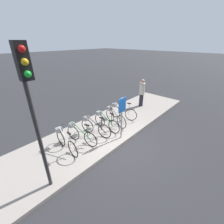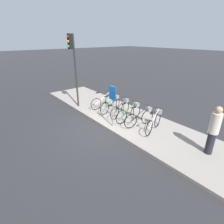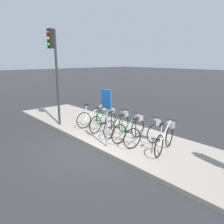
# 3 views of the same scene
# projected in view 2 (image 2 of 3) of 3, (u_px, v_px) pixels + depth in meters

# --- Properties ---
(ground_plane) EXTENTS (120.00, 120.00, 0.00)m
(ground_plane) POSITION_uv_depth(u_px,v_px,m) (104.00, 128.00, 8.19)
(ground_plane) COLOR #2D2D30
(sidewalk) EXTENTS (13.40, 2.88, 0.12)m
(sidewalk) POSITION_uv_depth(u_px,v_px,m) (126.00, 118.00, 9.00)
(sidewalk) COLOR #9E9389
(sidewalk) RESTS_ON ground_plane
(parked_bicycle_0) EXTENTS (0.46, 1.62, 1.00)m
(parked_bicycle_0) POSITION_uv_depth(u_px,v_px,m) (104.00, 100.00, 10.07)
(parked_bicycle_0) COLOR black
(parked_bicycle_0) RESTS_ON sidewalk
(parked_bicycle_1) EXTENTS (0.50, 1.60, 1.00)m
(parked_bicycle_1) POSITION_uv_depth(u_px,v_px,m) (111.00, 104.00, 9.57)
(parked_bicycle_1) COLOR black
(parked_bicycle_1) RESTS_ON sidewalk
(parked_bicycle_2) EXTENTS (0.53, 1.59, 1.00)m
(parked_bicycle_2) POSITION_uv_depth(u_px,v_px,m) (121.00, 108.00, 9.01)
(parked_bicycle_2) COLOR black
(parked_bicycle_2) RESTS_ON sidewalk
(parked_bicycle_3) EXTENTS (0.46, 1.63, 1.00)m
(parked_bicycle_3) POSITION_uv_depth(u_px,v_px,m) (130.00, 112.00, 8.49)
(parked_bicycle_3) COLOR black
(parked_bicycle_3) RESTS_ON sidewalk
(parked_bicycle_4) EXTENTS (0.47, 1.61, 1.00)m
(parked_bicycle_4) POSITION_uv_depth(u_px,v_px,m) (141.00, 117.00, 8.01)
(parked_bicycle_4) COLOR black
(parked_bicycle_4) RESTS_ON sidewalk
(parked_bicycle_5) EXTENTS (0.60, 1.57, 1.00)m
(parked_bicycle_5) POSITION_uv_depth(u_px,v_px,m) (155.00, 121.00, 7.58)
(parked_bicycle_5) COLOR black
(parked_bicycle_5) RESTS_ON sidewalk
(pedestrian) EXTENTS (0.34, 0.34, 1.77)m
(pedestrian) POSITION_uv_depth(u_px,v_px,m) (214.00, 130.00, 5.86)
(pedestrian) COLOR #23232D
(pedestrian) RESTS_ON sidewalk
(traffic_light) EXTENTS (0.24, 0.40, 3.97)m
(traffic_light) POSITION_uv_depth(u_px,v_px,m) (73.00, 57.00, 9.32)
(traffic_light) COLOR #2D2D2D
(traffic_light) RESTS_ON sidewalk
(sign_post) EXTENTS (0.44, 0.07, 1.90)m
(sign_post) POSITION_uv_depth(u_px,v_px,m) (113.00, 100.00, 7.58)
(sign_post) COLOR #99999E
(sign_post) RESTS_ON sidewalk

